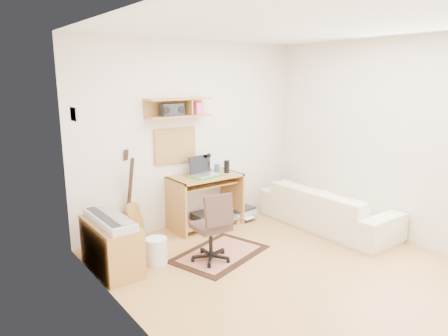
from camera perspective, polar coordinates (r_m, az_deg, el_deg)
floor at (r=4.75m, az=9.34°, el=-13.96°), size 3.60×4.00×0.01m
ceiling at (r=4.28m, az=10.65°, el=19.11°), size 3.60×4.00×0.01m
back_wall at (r=5.87m, az=-4.41°, el=4.69°), size 3.60×0.01×2.60m
left_wall at (r=3.29m, az=-12.31°, el=-1.89°), size 0.01×4.00×2.60m
right_wall at (r=5.76m, az=22.45°, el=3.62°), size 0.01×4.00×2.60m
wall_shelf at (r=5.56m, az=-6.40°, el=8.36°), size 0.90×0.25×0.26m
cork_board at (r=5.71m, az=-6.80°, el=3.11°), size 0.64×0.03×0.49m
wall_photo at (r=4.62m, az=-20.20°, el=7.06°), size 0.02×0.20×0.15m
desk at (r=5.85m, az=-2.62°, el=-4.60°), size 1.00×0.55×0.75m
laptop at (r=5.70m, az=-2.64°, el=0.25°), size 0.39×0.39×0.27m
speaker at (r=5.89m, az=0.39°, el=0.20°), size 0.08×0.08×0.18m
desk_lamp at (r=5.93m, az=-2.01°, el=0.81°), size 0.09×0.09×0.28m
pencil_cup at (r=5.97m, az=-1.00°, el=0.02°), size 0.07×0.07×0.11m
boombox at (r=5.50m, az=-7.32°, el=8.09°), size 0.31×0.14×0.16m
rug at (r=5.06m, az=-0.62°, el=-11.86°), size 1.29×1.04×0.02m
task_chair at (r=4.75m, az=-1.87°, el=-8.12°), size 0.47×0.47×0.85m
cabinet at (r=4.77m, az=-15.47°, el=-10.42°), size 0.40×0.90×0.55m
music_keyboard at (r=4.66m, az=-15.70°, el=-6.86°), size 0.28×0.90×0.08m
guitar at (r=5.42m, az=-12.69°, el=-3.83°), size 0.37×0.30×1.20m
waste_basket at (r=4.86m, az=-9.39°, el=-11.32°), size 0.30×0.30×0.30m
printer at (r=6.25m, az=2.17°, el=-6.25°), size 0.45×0.37×0.16m
sofa at (r=5.97m, az=14.27°, el=-4.47°), size 0.58×2.00×0.78m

